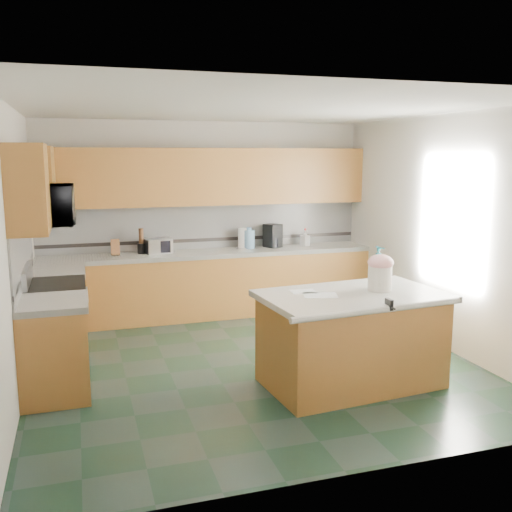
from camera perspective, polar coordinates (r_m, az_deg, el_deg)
name	(u,v)px	position (r m, az deg, el deg)	size (l,w,h in m)	color
floor	(252,363)	(6.30, -0.36, -10.70)	(4.60, 4.60, 0.00)	black
ceiling	(252,108)	(5.91, -0.38, 14.61)	(4.60, 4.60, 0.00)	white
wall_back	(205,218)	(8.18, -5.15, 3.81)	(4.60, 0.04, 2.70)	silver
wall_front	(355,290)	(3.84, 9.87, -3.32)	(4.60, 0.04, 2.70)	silver
wall_left	(13,252)	(5.73, -23.14, 0.41)	(0.04, 4.60, 2.70)	silver
wall_right	(442,232)	(6.99, 18.15, 2.31)	(0.04, 4.60, 2.70)	silver
back_base_cab	(211,286)	(8.03, -4.56, -2.96)	(4.60, 0.60, 0.86)	brown
back_countertop	(210,253)	(7.94, -4.60, 0.28)	(4.60, 0.64, 0.06)	white
back_upper_cab	(207,177)	(7.96, -4.93, 7.90)	(4.60, 0.33, 0.78)	brown
back_backsplash	(205,226)	(8.17, -5.09, 2.99)	(4.60, 0.02, 0.63)	silver
back_accent_band	(206,240)	(8.19, -5.06, 1.63)	(4.60, 0.01, 0.05)	black
left_base_cab_rear	(59,310)	(7.15, -19.11, -5.10)	(0.60, 0.82, 0.86)	brown
left_counter_rear	(57,272)	(7.05, -19.32, -1.48)	(0.64, 0.82, 0.06)	white
left_base_cab_front	(55,351)	(5.69, -19.49, -8.99)	(0.60, 0.72, 0.86)	brown
left_counter_front	(52,303)	(5.56, -19.77, -4.49)	(0.64, 0.72, 0.06)	white
left_backsplash	(23,254)	(6.28, -22.31, 0.18)	(0.02, 2.30, 0.63)	silver
left_accent_band	(25,273)	(6.32, -22.14, -1.56)	(0.01, 2.30, 0.05)	black
left_upper_cab_rear	(39,181)	(7.07, -20.88, 7.04)	(0.33, 1.09, 0.78)	brown
left_upper_cab_front	(28,189)	(5.41, -21.86, 6.27)	(0.33, 0.72, 0.78)	brown
range_body	(57,328)	(6.39, -19.29, -6.80)	(0.60, 0.76, 0.88)	#B7B7BC
range_oven_door	(86,329)	(6.40, -16.66, -7.01)	(0.02, 0.68, 0.55)	black
range_cooktop	(54,285)	(6.28, -19.53, -2.77)	(0.62, 0.78, 0.04)	black
range_handle	(87,294)	(6.30, -16.55, -3.69)	(0.02, 0.02, 0.66)	#B7B7BC
range_backguard	(27,275)	(6.27, -21.96, -1.81)	(0.06, 0.76, 0.18)	#B7B7BC
microwave	(49,205)	(6.16, -19.98, 4.81)	(0.73, 0.50, 0.41)	#B7B7BC
island_base	(351,342)	(5.71, 9.51, -8.47)	(1.65, 0.94, 0.86)	brown
island_top	(353,296)	(5.58, 9.65, -3.98)	(1.75, 1.04, 0.06)	white
island_bullnose	(380,310)	(5.14, 12.29, -5.29)	(0.06, 0.06, 1.75)	white
treat_jar	(380,278)	(5.72, 12.29, -2.19)	(0.23, 0.23, 0.24)	silver
treat_jar_lid	(381,262)	(5.68, 12.35, -0.63)	(0.25, 0.25, 0.16)	pink
treat_jar_knob	(381,257)	(5.68, 12.37, -0.11)	(0.03, 0.03, 0.08)	tan
treat_jar_knob_end_l	(377,257)	(5.66, 12.00, -0.13)	(0.04, 0.04, 0.04)	tan
treat_jar_knob_end_r	(385,257)	(5.70, 12.74, -0.09)	(0.04, 0.04, 0.04)	tan
soap_bottle_island	(378,267)	(5.81, 12.10, -1.11)	(0.16, 0.16, 0.42)	teal
paper_sheet_a	(320,295)	(5.45, 6.45, -3.91)	(0.32, 0.24, 0.00)	white
paper_sheet_b	(303,291)	(5.57, 4.77, -3.56)	(0.25, 0.18, 0.00)	white
clamp_body	(389,304)	(5.19, 13.16, -4.70)	(0.03, 0.11, 0.09)	black
clamp_handle	(393,308)	(5.15, 13.51, -5.08)	(0.02, 0.02, 0.07)	black
knife_block	(115,247)	(7.79, -13.90, 0.83)	(0.11, 0.10, 0.21)	#472814
utensil_crock	(142,249)	(7.85, -11.37, 0.74)	(0.11, 0.11, 0.14)	black
utensil_bundle	(141,236)	(7.82, -11.42, 1.98)	(0.07, 0.07, 0.20)	#472814
toaster_oven	(158,246)	(7.84, -9.77, 1.01)	(0.35, 0.24, 0.20)	#B7B7BC
toaster_oven_door	(159,247)	(7.73, -9.66, 0.88)	(0.31, 0.01, 0.16)	black
paper_towel	(243,238)	(8.13, -1.35, 1.78)	(0.13, 0.13, 0.29)	white
paper_towel_base	(243,248)	(8.15, -1.35, 0.83)	(0.19, 0.19, 0.01)	#B7B7BC
water_jug	(249,239)	(8.12, -0.69, 1.68)	(0.16, 0.16, 0.26)	#6795BB
water_jug_neck	(249,229)	(8.10, -0.69, 2.73)	(0.08, 0.08, 0.04)	#6795BB
coffee_maker	(273,236)	(8.24, 1.68, 2.05)	(0.20, 0.22, 0.33)	black
coffee_carafe	(274,243)	(8.21, 1.79, 1.32)	(0.14, 0.14, 0.14)	black
soap_bottle_back	(305,238)	(8.39, 4.94, 1.80)	(0.10, 0.11, 0.23)	white
soap_back_cap	(305,229)	(8.38, 4.95, 2.67)	(0.02, 0.02, 0.03)	red
window_light_proxy	(452,221)	(6.79, 18.99, 3.33)	(0.02, 1.40, 1.10)	white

